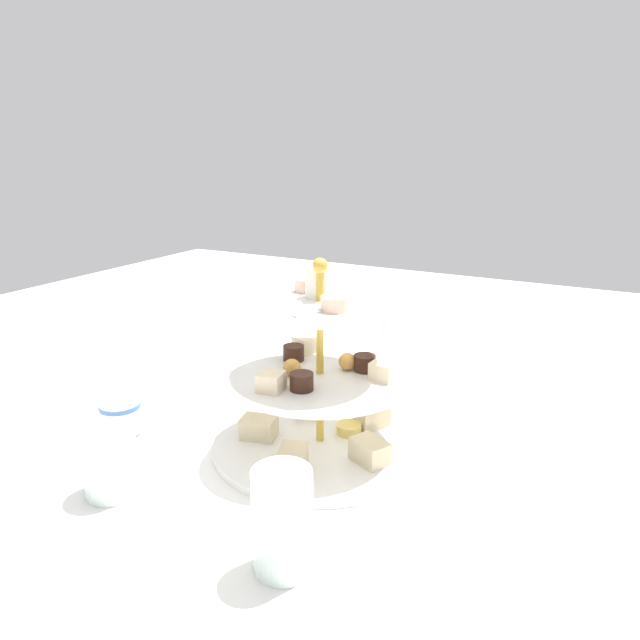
{
  "coord_description": "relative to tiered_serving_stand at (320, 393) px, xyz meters",
  "views": [
    {
      "loc": [
        -0.65,
        -0.34,
        0.4
      ],
      "look_at": [
        0.0,
        0.0,
        0.18
      ],
      "focal_mm": 32.89,
      "sensor_mm": 36.0,
      "label": 1
    }
  ],
  "objects": [
    {
      "name": "tiered_serving_stand",
      "position": [
        0.0,
        0.0,
        0.0
      ],
      "size": [
        0.3,
        0.3,
        0.27
      ],
      "color": "white",
      "rests_on": "ground_plane"
    },
    {
      "name": "teacup_with_saucer",
      "position": [
        -0.11,
        0.27,
        -0.06
      ],
      "size": [
        0.09,
        0.09,
        0.05
      ],
      "color": "white",
      "rests_on": "ground_plane"
    },
    {
      "name": "water_glass_short_left",
      "position": [
        -0.22,
        0.17,
        -0.05
      ],
      "size": [
        0.06,
        0.06,
        0.07
      ],
      "primitive_type": "cylinder",
      "color": "silver",
      "rests_on": "ground_plane"
    },
    {
      "name": "water_glass_mid_back",
      "position": [
        -0.23,
        -0.08,
        -0.03
      ],
      "size": [
        0.06,
        0.06,
        0.11
      ],
      "primitive_type": "cylinder",
      "color": "silver",
      "rests_on": "ground_plane"
    },
    {
      "name": "butter_knife_left",
      "position": [
        0.07,
        -0.32,
        -0.08
      ],
      "size": [
        0.17,
        0.07,
        0.0
      ],
      "primitive_type": "cube",
      "rotation": [
        0.0,
        0.0,
        6.6
      ],
      "color": "silver",
      "rests_on": "ground_plane"
    },
    {
      "name": "butter_knife_right",
      "position": [
        0.13,
        0.3,
        -0.08
      ],
      "size": [
        0.16,
        0.08,
        0.0
      ],
      "primitive_type": "cube",
      "rotation": [
        0.0,
        0.0,
        9.05
      ],
      "color": "silver",
      "rests_on": "ground_plane"
    },
    {
      "name": "water_glass_tall_right",
      "position": [
        0.27,
        0.01,
        -0.02
      ],
      "size": [
        0.07,
        0.07,
        0.13
      ],
      "primitive_type": "cylinder",
      "color": "silver",
      "rests_on": "ground_plane"
    },
    {
      "name": "ground_plane",
      "position": [
        -0.0,
        0.0,
        -0.08
      ],
      "size": [
        2.4,
        2.4,
        0.0
      ],
      "primitive_type": "plane",
      "color": "white"
    }
  ]
}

